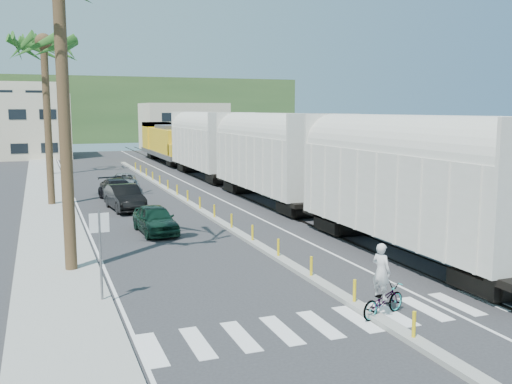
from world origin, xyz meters
TOP-DOWN VIEW (x-y plane):
  - ground at (0.00, 0.00)m, footprint 140.00×140.00m
  - sidewalk at (-8.50, 25.00)m, footprint 3.00×90.00m
  - rails at (5.00, 28.00)m, footprint 1.56×100.00m
  - median at (0.00, 19.96)m, footprint 0.45×60.00m
  - crosswalk at (0.00, -2.00)m, footprint 14.00×2.20m
  - lane_markings at (-2.15, 25.00)m, footprint 9.42×90.00m
  - freight_train at (5.00, 24.16)m, footprint 3.00×60.94m
  - palm_trees at (-8.10, 22.70)m, footprint 3.50×37.20m
  - street_sign at (-7.30, 2.00)m, footprint 0.60×0.08m
  - buildings at (-6.41, 71.66)m, footprint 38.00×27.00m
  - hillside at (0.00, 100.00)m, footprint 80.00×20.00m
  - car_lead at (-3.71, 11.77)m, footprint 2.09×4.27m
  - car_second at (-4.18, 18.95)m, footprint 2.52×4.96m
  - car_third at (-4.06, 22.78)m, footprint 2.98×5.30m
  - car_rear at (-2.86, 28.45)m, footprint 2.59×4.54m
  - cyclist at (0.32, -2.05)m, footprint 1.81×2.23m

SIDE VIEW (x-z plane):
  - ground at x=0.00m, z-range 0.00..0.00m
  - lane_markings at x=-2.15m, z-range 0.00..0.01m
  - crosswalk at x=0.00m, z-range 0.00..0.01m
  - rails at x=5.00m, z-range 0.00..0.06m
  - sidewalk at x=-8.50m, z-range 0.00..0.15m
  - median at x=0.00m, z-range -0.34..0.51m
  - car_rear at x=-2.86m, z-range 0.00..1.18m
  - cyclist at x=0.32m, z-range -0.42..1.80m
  - car_lead at x=-3.71m, z-range 0.00..1.39m
  - car_third at x=-4.06m, z-range 0.00..1.42m
  - car_second at x=-4.18m, z-range 0.00..1.53m
  - street_sign at x=-7.30m, z-range 0.47..3.47m
  - freight_train at x=5.00m, z-range -0.02..5.83m
  - buildings at x=-6.41m, z-range -0.64..9.36m
  - hillside at x=0.00m, z-range 0.00..12.00m
  - palm_trees at x=-8.10m, z-range 3.93..17.68m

